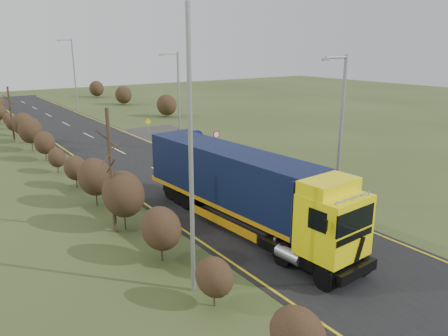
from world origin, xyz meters
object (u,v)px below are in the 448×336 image
car_blue_sedan (191,137)px  lorry (243,185)px  car_red_hatchback (181,136)px  streetlight_near (340,128)px  speed_sign (216,139)px

car_blue_sedan → lorry: bearing=74.4°
lorry → car_blue_sedan: bearing=62.8°
car_red_hatchback → car_blue_sedan: 1.03m
lorry → streetlight_near: 6.16m
lorry → speed_sign: lorry is taller
lorry → speed_sign: 14.07m
streetlight_near → speed_sign: 13.68m
streetlight_near → speed_sign: bearing=85.3°
lorry → car_red_hatchback: size_ratio=3.77×
car_red_hatchback → speed_sign: size_ratio=1.69×
lorry → streetlight_near: bearing=-13.5°
car_red_hatchback → streetlight_near: size_ratio=0.45×
car_blue_sedan → speed_sign: speed_sign is taller
lorry → speed_sign: size_ratio=6.38×
car_red_hatchback → streetlight_near: streetlight_near is taller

